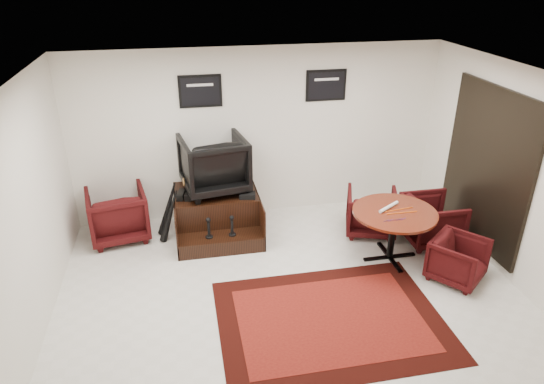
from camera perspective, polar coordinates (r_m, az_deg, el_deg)
The scene contains 16 objects.
ground at distance 6.44m, azimuth 2.42°, elevation -12.32°, with size 6.00×6.00×0.00m, color silver.
room_shell at distance 5.74m, azimuth 6.44°, elevation 3.21°, with size 6.02×5.02×2.81m.
area_rug at distance 6.14m, azimuth 6.89°, elevation -14.70°, with size 2.71×2.03×0.01m.
shine_podium at distance 7.77m, azimuth -6.48°, elevation -2.59°, with size 1.30×1.34×0.67m.
shine_chair at distance 7.53m, azimuth -6.90°, elevation 3.61°, with size 0.95×0.89×0.98m, color black.
shoes_pair at distance 7.52m, azimuth -10.18°, elevation -0.32°, with size 0.28×0.32×0.10m.
polish_kit at distance 7.41m, azimuth -2.91°, elevation -0.38°, with size 0.24×0.17×0.08m, color black.
umbrella_black at distance 7.56m, azimuth -11.95°, elevation -2.71°, with size 0.33×0.12×0.89m, color black, non-canonical shape.
umbrella_hooked at distance 7.75m, azimuth -12.15°, elevation -1.88°, with size 0.34×0.13×0.91m, color black, non-canonical shape.
armchair_side at distance 7.86m, azimuth -17.72°, elevation -2.26°, with size 0.86×0.80×0.88m, color black.
meeting_table at distance 7.06m, azimuth 14.19°, elevation -2.89°, with size 1.18×1.18×0.77m.
table_chair_back at distance 7.82m, azimuth 11.60°, elevation -2.09°, with size 0.76×0.71×0.78m, color black.
table_chair_window at distance 7.80m, azimuth 18.34°, elevation -2.93°, with size 0.78×0.73×0.80m, color black.
table_chair_corner at distance 7.04m, azimuth 21.08°, elevation -7.24°, with size 0.66×0.62×0.68m, color black.
paper_roll at distance 7.06m, azimuth 13.58°, elevation -1.72°, with size 0.05×0.05×0.42m, color silver.
table_clutter at distance 6.98m, azimuth 14.74°, elevation -2.38°, with size 0.57×0.33×0.01m.
Camera 1 is at (-1.24, -4.93, 3.96)m, focal length 32.00 mm.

